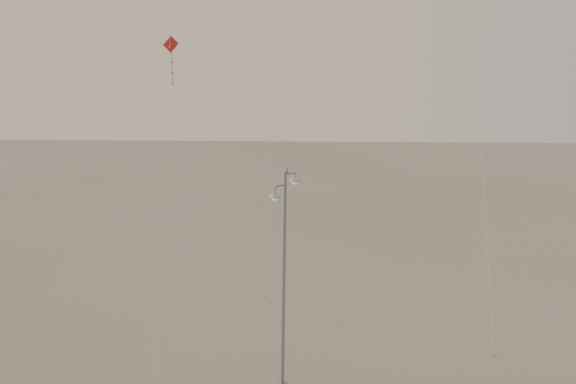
{
  "coord_description": "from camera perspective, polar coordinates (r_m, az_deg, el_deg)",
  "views": [
    {
      "loc": [
        3.1,
        -26.4,
        14.85
      ],
      "look_at": [
        1.81,
        5.0,
        7.9
      ],
      "focal_mm": 40.0,
      "sensor_mm": 36.0,
      "label": 1
    }
  ],
  "objects": [
    {
      "name": "kite_3",
      "position": [
        28.14,
        -14.94,
        5.8
      ],
      "size": [
        10.26,
        6.86,
        15.47
      ],
      "rotation": [
        0.0,
        0.0,
        0.05
      ],
      "color": "maroon",
      "rests_on": "ground"
    },
    {
      "name": "street_lamp",
      "position": [
        27.83,
        -0.38,
        -7.46
      ],
      "size": [
        1.32,
        1.27,
        10.07
      ],
      "color": "gray",
      "rests_on": "ground"
    }
  ]
}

